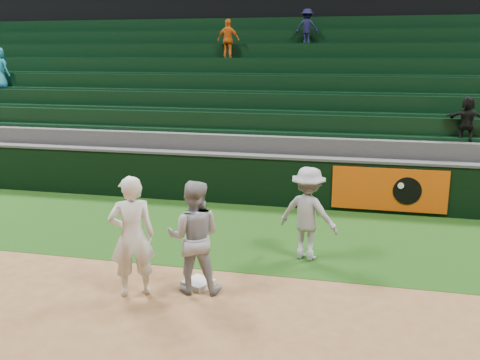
# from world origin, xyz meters

# --- Properties ---
(ground) EXTENTS (70.00, 70.00, 0.00)m
(ground) POSITION_xyz_m (0.00, 0.00, 0.00)
(ground) COLOR brown
(ground) RESTS_ON ground
(foul_grass) EXTENTS (36.00, 4.20, 0.01)m
(foul_grass) POSITION_xyz_m (0.00, 3.00, 0.00)
(foul_grass) COLOR #14360D
(foul_grass) RESTS_ON ground
(first_base) EXTENTS (0.55, 0.55, 0.09)m
(first_base) POSITION_xyz_m (-0.12, 0.24, 0.05)
(first_base) COLOR silver
(first_base) RESTS_ON ground
(first_baseman) EXTENTS (0.83, 0.72, 1.90)m
(first_baseman) POSITION_xyz_m (-1.00, -0.27, 0.95)
(first_baseman) COLOR silver
(first_baseman) RESTS_ON ground
(baserunner) EXTENTS (0.97, 0.81, 1.80)m
(baserunner) POSITION_xyz_m (-0.13, 0.07, 0.90)
(baserunner) COLOR #91949B
(baserunner) RESTS_ON ground
(base_coach) EXTENTS (1.24, 0.93, 1.70)m
(base_coach) POSITION_xyz_m (1.46, 1.83, 0.86)
(base_coach) COLOR #9598A1
(base_coach) RESTS_ON foul_grass
(field_wall) EXTENTS (36.00, 0.45, 1.25)m
(field_wall) POSITION_xyz_m (0.03, 5.20, 0.63)
(field_wall) COLOR black
(field_wall) RESTS_ON ground
(stadium_seating) EXTENTS (36.00, 5.95, 5.03)m
(stadium_seating) POSITION_xyz_m (-0.00, 8.97, 1.70)
(stadium_seating) COLOR #39393C
(stadium_seating) RESTS_ON ground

